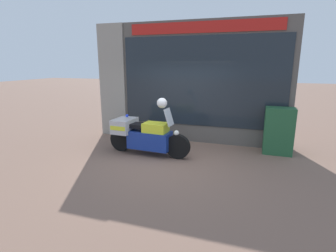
% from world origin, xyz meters
% --- Properties ---
extents(ground_plane, '(60.00, 60.00, 0.00)m').
position_xyz_m(ground_plane, '(0.00, 0.00, 0.00)').
color(ground_plane, '#7A5B4C').
extents(shop_building, '(6.10, 0.55, 3.68)m').
position_xyz_m(shop_building, '(-0.42, 2.00, 1.85)').
color(shop_building, '#56514C').
rests_on(shop_building, ground).
extents(window_display, '(4.73, 0.30, 1.83)m').
position_xyz_m(window_display, '(0.39, 2.03, 0.45)').
color(window_display, slate).
rests_on(window_display, ground).
extents(paramedic_motorcycle, '(2.36, 0.77, 1.31)m').
position_xyz_m(paramedic_motorcycle, '(-0.82, 0.26, 0.55)').
color(paramedic_motorcycle, black).
rests_on(paramedic_motorcycle, ground).
extents(utility_cabinet, '(0.76, 0.46, 1.29)m').
position_xyz_m(utility_cabinet, '(2.68, 1.42, 0.64)').
color(utility_cabinet, '#235633').
rests_on(utility_cabinet, ground).
extents(white_helmet, '(0.27, 0.27, 0.27)m').
position_xyz_m(white_helmet, '(-0.26, 0.22, 1.45)').
color(white_helmet, white).
rests_on(white_helmet, paramedic_motorcycle).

